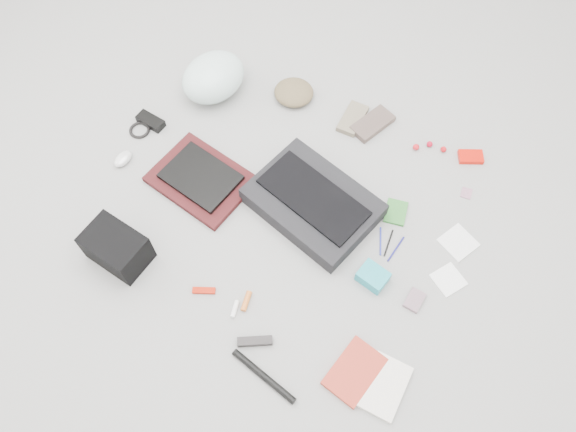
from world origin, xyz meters
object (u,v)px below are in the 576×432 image
(messenger_bag, at_px, (313,203))
(accordion_wallet, at_px, (373,277))
(camera_bag, at_px, (117,248))
(book_red, at_px, (355,371))
(laptop, at_px, (201,177))
(bike_helmet, at_px, (213,77))

(messenger_bag, xyz_separation_m, accordion_wallet, (0.32, -0.22, -0.01))
(camera_bag, height_order, book_red, camera_bag)
(camera_bag, bearing_deg, laptop, 83.49)
(messenger_bag, xyz_separation_m, bike_helmet, (-0.63, 0.43, 0.05))
(laptop, relative_size, accordion_wallet, 2.73)
(accordion_wallet, bearing_deg, book_red, -65.20)
(book_red, bearing_deg, bike_helmet, 152.18)
(laptop, relative_size, book_red, 1.38)
(laptop, bearing_deg, accordion_wallet, 4.21)
(camera_bag, distance_m, accordion_wallet, 0.98)
(book_red, bearing_deg, messenger_bag, 139.64)
(messenger_bag, distance_m, accordion_wallet, 0.39)
(camera_bag, distance_m, book_red, 1.00)
(laptop, height_order, accordion_wallet, accordion_wallet)
(bike_helmet, height_order, accordion_wallet, bike_helmet)
(messenger_bag, distance_m, camera_bag, 0.78)
(camera_bag, bearing_deg, book_red, 6.66)
(laptop, bearing_deg, messenger_bag, 21.71)
(messenger_bag, height_order, laptop, messenger_bag)
(messenger_bag, height_order, bike_helmet, bike_helmet)
(camera_bag, xyz_separation_m, book_red, (0.99, -0.11, -0.06))
(bike_helmet, bearing_deg, messenger_bag, -11.08)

